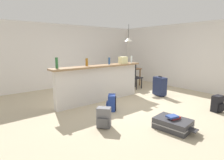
# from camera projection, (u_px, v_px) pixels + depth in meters

# --- Properties ---
(ground_plane) EXTENTS (13.00, 13.00, 0.05)m
(ground_plane) POSITION_uv_depth(u_px,v_px,m) (122.00, 102.00, 5.59)
(ground_plane) COLOR #BCAD8E
(wall_back) EXTENTS (6.60, 0.10, 2.50)m
(wall_back) POSITION_uv_depth(u_px,v_px,m) (74.00, 56.00, 7.68)
(wall_back) COLOR silver
(wall_back) RESTS_ON ground_plane
(wall_right) EXTENTS (0.10, 6.00, 2.50)m
(wall_right) POSITION_uv_depth(u_px,v_px,m) (173.00, 56.00, 7.46)
(wall_right) COLOR silver
(wall_right) RESTS_ON ground_plane
(partition_half_wall) EXTENTS (2.80, 0.20, 1.05)m
(partition_half_wall) POSITION_uv_depth(u_px,v_px,m) (100.00, 84.00, 5.48)
(partition_half_wall) COLOR silver
(partition_half_wall) RESTS_ON ground_plane
(bar_countertop) EXTENTS (2.96, 0.40, 0.05)m
(bar_countertop) POSITION_uv_depth(u_px,v_px,m) (100.00, 66.00, 5.37)
(bar_countertop) COLOR #93704C
(bar_countertop) RESTS_ON partition_half_wall
(bottle_green) EXTENTS (0.07, 0.07, 0.28)m
(bottle_green) POSITION_uv_depth(u_px,v_px,m) (57.00, 63.00, 4.60)
(bottle_green) COLOR #2D6B38
(bottle_green) RESTS_ON bar_countertop
(bottle_amber) EXTENTS (0.07, 0.07, 0.22)m
(bottle_amber) POSITION_uv_depth(u_px,v_px,m) (87.00, 62.00, 5.16)
(bottle_amber) COLOR #9E661E
(bottle_amber) RESTS_ON bar_countertop
(bottle_blue) EXTENTS (0.06, 0.06, 0.21)m
(bottle_blue) POSITION_uv_depth(u_px,v_px,m) (109.00, 61.00, 5.63)
(bottle_blue) COLOR #284C89
(bottle_blue) RESTS_ON bar_countertop
(bottle_clear) EXTENTS (0.06, 0.06, 0.24)m
(bottle_clear) POSITION_uv_depth(u_px,v_px,m) (131.00, 59.00, 6.06)
(bottle_clear) COLOR silver
(bottle_clear) RESTS_ON bar_countertop
(grocery_bag) EXTENTS (0.26, 0.18, 0.22)m
(grocery_bag) POSITION_uv_depth(u_px,v_px,m) (123.00, 60.00, 5.87)
(grocery_bag) COLOR beige
(grocery_bag) RESTS_ON bar_countertop
(dining_table) EXTENTS (1.10, 0.80, 0.74)m
(dining_table) POSITION_uv_depth(u_px,v_px,m) (126.00, 71.00, 7.57)
(dining_table) COLOR brown
(dining_table) RESTS_ON ground_plane
(dining_chair_near_partition) EXTENTS (0.43, 0.43, 0.93)m
(dining_chair_near_partition) POSITION_uv_depth(u_px,v_px,m) (134.00, 75.00, 7.19)
(dining_chair_near_partition) COLOR black
(dining_chair_near_partition) RESTS_ON ground_plane
(dining_chair_far_side) EXTENTS (0.43, 0.43, 0.93)m
(dining_chair_far_side) POSITION_uv_depth(u_px,v_px,m) (120.00, 72.00, 8.04)
(dining_chair_far_side) COLOR black
(dining_chair_far_side) RESTS_ON ground_plane
(pendant_lamp) EXTENTS (0.34, 0.34, 0.71)m
(pendant_lamp) POSITION_uv_depth(u_px,v_px,m) (128.00, 40.00, 7.36)
(pendant_lamp) COLOR black
(suitcase_flat_charcoal) EXTENTS (0.58, 0.86, 0.22)m
(suitcase_flat_charcoal) POSITION_uv_depth(u_px,v_px,m) (173.00, 124.00, 3.68)
(suitcase_flat_charcoal) COLOR #38383D
(suitcase_flat_charcoal) RESTS_ON ground_plane
(backpack_grey) EXTENTS (0.34, 0.34, 0.42)m
(backpack_grey) POSITION_uv_depth(u_px,v_px,m) (104.00, 118.00, 3.75)
(backpack_grey) COLOR slate
(backpack_grey) RESTS_ON ground_plane
(backpack_blue) EXTENTS (0.34, 0.34, 0.42)m
(backpack_blue) POSITION_uv_depth(u_px,v_px,m) (111.00, 103.00, 4.73)
(backpack_blue) COLOR #233D93
(backpack_blue) RESTS_ON ground_plane
(suitcase_upright_navy) EXTENTS (0.32, 0.48, 0.67)m
(suitcase_upright_navy) POSITION_uv_depth(u_px,v_px,m) (160.00, 86.00, 6.12)
(suitcase_upright_navy) COLOR #1E284C
(suitcase_upright_navy) RESTS_ON ground_plane
(backpack_black) EXTENTS (0.30, 0.27, 0.42)m
(backpack_black) POSITION_uv_depth(u_px,v_px,m) (217.00, 104.00, 4.65)
(backpack_black) COLOR black
(backpack_black) RESTS_ON ground_plane
(book_stack) EXTENTS (0.32, 0.21, 0.07)m
(book_stack) POSITION_uv_depth(u_px,v_px,m) (173.00, 117.00, 3.66)
(book_stack) COLOR #AD2D2D
(book_stack) RESTS_ON suitcase_flat_charcoal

